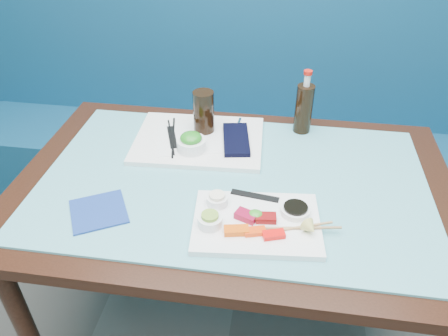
# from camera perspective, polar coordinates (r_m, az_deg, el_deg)

# --- Properties ---
(booth_bench) EXTENTS (3.00, 0.56, 1.17)m
(booth_bench) POSITION_cam_1_polar(r_m,az_deg,el_deg) (2.30, 3.87, 3.54)
(booth_bench) COLOR navy
(booth_bench) RESTS_ON ground
(dining_table) EXTENTS (1.40, 0.90, 0.75)m
(dining_table) POSITION_cam_1_polar(r_m,az_deg,el_deg) (1.45, 1.17, -4.37)
(dining_table) COLOR black
(dining_table) RESTS_ON ground
(glass_top) EXTENTS (1.22, 0.76, 0.01)m
(glass_top) POSITION_cam_1_polar(r_m,az_deg,el_deg) (1.40, 1.22, -1.65)
(glass_top) COLOR #5BACB6
(glass_top) RESTS_ON dining_table
(sashimi_plate) EXTENTS (0.37, 0.28, 0.02)m
(sashimi_plate) POSITION_cam_1_polar(r_m,az_deg,el_deg) (1.23, 4.26, -7.19)
(sashimi_plate) COLOR white
(sashimi_plate) RESTS_ON glass_top
(salmon_left) EXTENTS (0.07, 0.04, 0.02)m
(salmon_left) POSITION_cam_1_polar(r_m,az_deg,el_deg) (1.18, 1.62, -8.16)
(salmon_left) COLOR #ED5309
(salmon_left) RESTS_ON sashimi_plate
(salmon_mid) EXTENTS (0.06, 0.04, 0.01)m
(salmon_mid) POSITION_cam_1_polar(r_m,az_deg,el_deg) (1.18, 4.08, -8.27)
(salmon_mid) COLOR #FF400A
(salmon_mid) RESTS_ON sashimi_plate
(salmon_right) EXTENTS (0.07, 0.05, 0.01)m
(salmon_right) POSITION_cam_1_polar(r_m,az_deg,el_deg) (1.18, 6.51, -8.65)
(salmon_right) COLOR #F10D09
(salmon_right) RESTS_ON sashimi_plate
(tuna_left) EXTENTS (0.07, 0.06, 0.02)m
(tuna_left) POSITION_cam_1_polar(r_m,az_deg,el_deg) (1.22, 2.92, -6.25)
(tuna_left) COLOR maroon
(tuna_left) RESTS_ON sashimi_plate
(tuna_right) EXTENTS (0.06, 0.04, 0.02)m
(tuna_right) POSITION_cam_1_polar(r_m,az_deg,el_deg) (1.22, 5.50, -6.51)
(tuna_right) COLOR maroon
(tuna_right) RESTS_ON sashimi_plate
(seaweed_garnish) EXTENTS (0.06, 0.05, 0.02)m
(seaweed_garnish) POSITION_cam_1_polar(r_m,az_deg,el_deg) (1.22, 4.12, -6.13)
(seaweed_garnish) COLOR #319221
(seaweed_garnish) RESTS_ON sashimi_plate
(ramekin_wasabi) EXTENTS (0.09, 0.09, 0.03)m
(ramekin_wasabi) POSITION_cam_1_polar(r_m,az_deg,el_deg) (1.20, -1.83, -6.91)
(ramekin_wasabi) COLOR white
(ramekin_wasabi) RESTS_ON sashimi_plate
(wasabi_fill) EXTENTS (0.05, 0.05, 0.01)m
(wasabi_fill) POSITION_cam_1_polar(r_m,az_deg,el_deg) (1.19, -1.85, -6.23)
(wasabi_fill) COLOR #7DAA36
(wasabi_fill) RESTS_ON ramekin_wasabi
(ramekin_ginger) EXTENTS (0.08, 0.08, 0.03)m
(ramekin_ginger) POSITION_cam_1_polar(r_m,az_deg,el_deg) (1.27, -0.90, -4.23)
(ramekin_ginger) COLOR white
(ramekin_ginger) RESTS_ON sashimi_plate
(ginger_fill) EXTENTS (0.05, 0.05, 0.01)m
(ginger_fill) POSITION_cam_1_polar(r_m,az_deg,el_deg) (1.25, -0.90, -3.61)
(ginger_fill) COLOR white
(ginger_fill) RESTS_ON ramekin_ginger
(soy_dish) EXTENTS (0.11, 0.11, 0.02)m
(soy_dish) POSITION_cam_1_polar(r_m,az_deg,el_deg) (1.26, 9.30, -5.48)
(soy_dish) COLOR white
(soy_dish) RESTS_ON sashimi_plate
(soy_fill) EXTENTS (0.08, 0.08, 0.01)m
(soy_fill) POSITION_cam_1_polar(r_m,az_deg,el_deg) (1.25, 9.35, -5.08)
(soy_fill) COLOR black
(soy_fill) RESTS_ON soy_dish
(lemon_wedge) EXTENTS (0.05, 0.05, 0.04)m
(lemon_wedge) POSITION_cam_1_polar(r_m,az_deg,el_deg) (1.19, 11.22, -7.70)
(lemon_wedge) COLOR #D6CA65
(lemon_wedge) RESTS_ON sashimi_plate
(chopstick_sleeve) EXTENTS (0.15, 0.04, 0.00)m
(chopstick_sleeve) POSITION_cam_1_polar(r_m,az_deg,el_deg) (1.30, 4.04, -3.63)
(chopstick_sleeve) COLOR black
(chopstick_sleeve) RESTS_ON sashimi_plate
(wooden_chopstick_a) EXTENTS (0.20, 0.08, 0.01)m
(wooden_chopstick_a) POSITION_cam_1_polar(r_m,az_deg,el_deg) (1.21, 9.46, -7.69)
(wooden_chopstick_a) COLOR #AF8252
(wooden_chopstick_a) RESTS_ON sashimi_plate
(wooden_chopstick_b) EXTENTS (0.22, 0.04, 0.01)m
(wooden_chopstick_b) POSITION_cam_1_polar(r_m,az_deg,el_deg) (1.21, 9.94, -7.72)
(wooden_chopstick_b) COLOR #9E754A
(wooden_chopstick_b) RESTS_ON sashimi_plate
(serving_tray) EXTENTS (0.47, 0.36, 0.02)m
(serving_tray) POSITION_cam_1_polar(r_m,az_deg,el_deg) (1.57, -3.31, 3.65)
(serving_tray) COLOR white
(serving_tray) RESTS_ON glass_top
(paper_placemat) EXTENTS (0.34, 0.28, 0.00)m
(paper_placemat) POSITION_cam_1_polar(r_m,az_deg,el_deg) (1.57, -3.33, 3.94)
(paper_placemat) COLOR white
(paper_placemat) RESTS_ON serving_tray
(seaweed_bowl) EXTENTS (0.12, 0.12, 0.04)m
(seaweed_bowl) POSITION_cam_1_polar(r_m,az_deg,el_deg) (1.50, -4.29, 3.08)
(seaweed_bowl) COLOR white
(seaweed_bowl) RESTS_ON serving_tray
(seaweed_salad) EXTENTS (0.10, 0.10, 0.04)m
(seaweed_salad) POSITION_cam_1_polar(r_m,az_deg,el_deg) (1.48, -4.33, 3.95)
(seaweed_salad) COLOR #22811D
(seaweed_salad) RESTS_ON seaweed_bowl
(cola_glass) EXTENTS (0.09, 0.09, 0.16)m
(cola_glass) POSITION_cam_1_polar(r_m,az_deg,el_deg) (1.57, -2.67, 7.33)
(cola_glass) COLOR black
(cola_glass) RESTS_ON serving_tray
(navy_pouch) EXTENTS (0.12, 0.22, 0.02)m
(navy_pouch) POSITION_cam_1_polar(r_m,az_deg,el_deg) (1.54, 1.59, 3.77)
(navy_pouch) COLOR black
(navy_pouch) RESTS_ON serving_tray
(fork) EXTENTS (0.02, 0.09, 0.01)m
(fork) POSITION_cam_1_polar(r_m,az_deg,el_deg) (1.64, 1.85, 5.66)
(fork) COLOR white
(fork) RESTS_ON serving_tray
(black_chopstick_a) EXTENTS (0.08, 0.23, 0.01)m
(black_chopstick_a) POSITION_cam_1_polar(r_m,az_deg,el_deg) (1.58, -6.93, 4.08)
(black_chopstick_a) COLOR black
(black_chopstick_a) RESTS_ON serving_tray
(black_chopstick_b) EXTENTS (0.06, 0.26, 0.01)m
(black_chopstick_b) POSITION_cam_1_polar(r_m,az_deg,el_deg) (1.58, -6.65, 4.07)
(black_chopstick_b) COLOR black
(black_chopstick_b) RESTS_ON serving_tray
(tray_sleeve) EXTENTS (0.07, 0.15, 0.00)m
(tray_sleeve) POSITION_cam_1_polar(r_m,az_deg,el_deg) (1.58, -6.79, 4.04)
(tray_sleeve) COLOR black
(tray_sleeve) RESTS_ON serving_tray
(cola_bottle_body) EXTENTS (0.07, 0.07, 0.18)m
(cola_bottle_body) POSITION_cam_1_polar(r_m,az_deg,el_deg) (1.62, 10.37, 7.60)
(cola_bottle_body) COLOR black
(cola_bottle_body) RESTS_ON glass_top
(cola_bottle_neck) EXTENTS (0.03, 0.03, 0.04)m
(cola_bottle_neck) POSITION_cam_1_polar(r_m,az_deg,el_deg) (1.57, 10.81, 11.21)
(cola_bottle_neck) COLOR silver
(cola_bottle_neck) RESTS_ON cola_bottle_body
(cola_bottle_cap) EXTENTS (0.03, 0.03, 0.01)m
(cola_bottle_cap) POSITION_cam_1_polar(r_m,az_deg,el_deg) (1.56, 10.93, 12.15)
(cola_bottle_cap) COLOR red
(cola_bottle_cap) RESTS_ON cola_bottle_neck
(blue_napkin) EXTENTS (0.21, 0.21, 0.01)m
(blue_napkin) POSITION_cam_1_polar(r_m,az_deg,el_deg) (1.32, -16.07, -5.47)
(blue_napkin) COLOR navy
(blue_napkin) RESTS_ON glass_top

